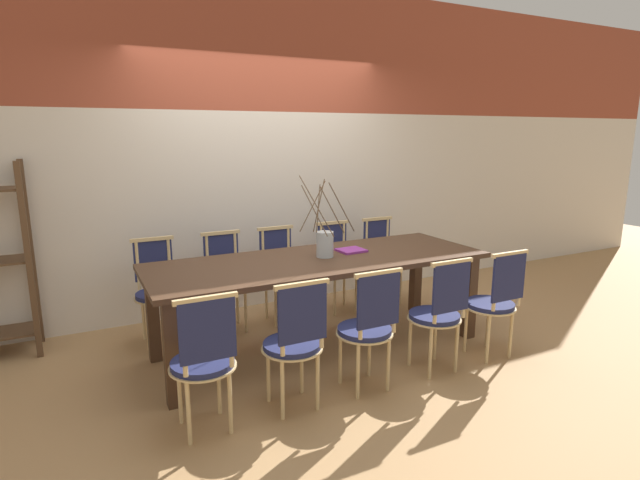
{
  "coord_description": "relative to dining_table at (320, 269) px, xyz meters",
  "views": [
    {
      "loc": [
        -1.76,
        -3.48,
        1.76
      ],
      "look_at": [
        0.0,
        0.0,
        0.93
      ],
      "focal_mm": 28.0,
      "sensor_mm": 36.0,
      "label": 1
    }
  ],
  "objects": [
    {
      "name": "chair_near_left",
      "position": [
        -0.57,
        -0.77,
        -0.2
      ],
      "size": [
        0.4,
        0.4,
        0.89
      ],
      "color": "#1E234C",
      "rests_on": "ground_plane"
    },
    {
      "name": "chair_far_leftend",
      "position": [
        -1.16,
        0.77,
        -0.2
      ],
      "size": [
        0.4,
        0.4,
        0.89
      ],
      "rotation": [
        0.0,
        0.0,
        3.14
      ],
      "color": "#1E234C",
      "rests_on": "ground_plane"
    },
    {
      "name": "wall_rear",
      "position": [
        0.0,
        1.29,
        0.92
      ],
      "size": [
        12.0,
        0.06,
        3.2
      ],
      "color": "beige",
      "rests_on": "ground_plane"
    },
    {
      "name": "chair_far_center",
      "position": [
        -0.03,
        0.77,
        -0.2
      ],
      "size": [
        0.4,
        0.4,
        0.89
      ],
      "rotation": [
        0.0,
        0.0,
        3.14
      ],
      "color": "#1E234C",
      "rests_on": "ground_plane"
    },
    {
      "name": "dining_table",
      "position": [
        0.0,
        0.0,
        0.0
      ],
      "size": [
        2.74,
        0.97,
        0.78
      ],
      "color": "#422B1C",
      "rests_on": "ground_plane"
    },
    {
      "name": "chair_near_leftend",
      "position": [
        -1.15,
        -0.77,
        -0.2
      ],
      "size": [
        0.4,
        0.4,
        0.89
      ],
      "color": "#1E234C",
      "rests_on": "ground_plane"
    },
    {
      "name": "chair_far_left",
      "position": [
        -0.57,
        0.77,
        -0.2
      ],
      "size": [
        0.4,
        0.4,
        0.89
      ],
      "rotation": [
        0.0,
        0.0,
        3.14
      ],
      "color": "#1E234C",
      "rests_on": "ground_plane"
    },
    {
      "name": "chair_far_rightend",
      "position": [
        1.13,
        0.77,
        -0.2
      ],
      "size": [
        0.4,
        0.4,
        0.89
      ],
      "rotation": [
        0.0,
        0.0,
        3.14
      ],
      "color": "#1E234C",
      "rests_on": "ground_plane"
    },
    {
      "name": "vase_centerpiece",
      "position": [
        0.06,
        0.02,
        0.21
      ],
      "size": [
        0.44,
        0.41,
        0.67
      ],
      "color": "#B2BCC1",
      "rests_on": "dining_table"
    },
    {
      "name": "chair_near_center",
      "position": [
        -0.02,
        -0.77,
        -0.2
      ],
      "size": [
        0.4,
        0.4,
        0.89
      ],
      "color": "#1E234C",
      "rests_on": "ground_plane"
    },
    {
      "name": "chair_near_right",
      "position": [
        0.59,
        -0.77,
        -0.2
      ],
      "size": [
        0.4,
        0.4,
        0.89
      ],
      "color": "#1E234C",
      "rests_on": "ground_plane"
    },
    {
      "name": "chair_far_right",
      "position": [
        0.59,
        0.77,
        -0.2
      ],
      "size": [
        0.4,
        0.4,
        0.89
      ],
      "rotation": [
        0.0,
        0.0,
        3.14
      ],
      "color": "#1E234C",
      "rests_on": "ground_plane"
    },
    {
      "name": "ground_plane",
      "position": [
        0.0,
        0.0,
        -0.68
      ],
      "size": [
        16.0,
        16.0,
        0.0
      ],
      "primitive_type": "plane",
      "color": "#A87F51"
    },
    {
      "name": "book_stack",
      "position": [
        0.35,
        0.09,
        0.1
      ],
      "size": [
        0.23,
        0.21,
        0.02
      ],
      "color": "#842D8C",
      "rests_on": "dining_table"
    },
    {
      "name": "chair_near_rightend",
      "position": [
        1.15,
        -0.77,
        -0.2
      ],
      "size": [
        0.4,
        0.4,
        0.89
      ],
      "color": "#1E234C",
      "rests_on": "ground_plane"
    }
  ]
}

